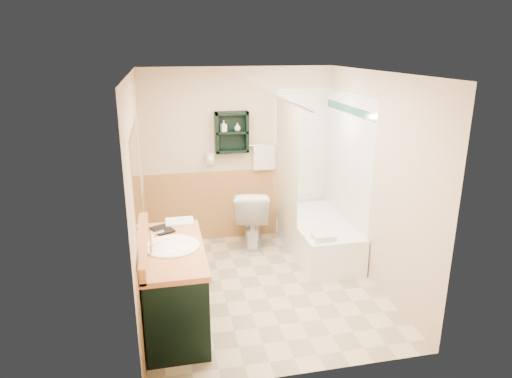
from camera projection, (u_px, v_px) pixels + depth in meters
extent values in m
plane|color=beige|center=(262.00, 286.00, 5.26)|extent=(3.00, 3.00, 0.00)
cube|color=beige|center=(238.00, 156.00, 6.32)|extent=(2.60, 0.04, 2.40)
cube|color=beige|center=(136.00, 195.00, 4.64)|extent=(0.04, 3.00, 2.40)
cube|color=beige|center=(376.00, 180.00, 5.17)|extent=(0.04, 3.00, 2.40)
cube|color=white|center=(263.00, 71.00, 4.53)|extent=(2.60, 3.00, 0.04)
cube|color=black|center=(232.00, 132.00, 6.09)|extent=(0.45, 0.15, 0.55)
cylinder|color=silver|center=(292.00, 103.00, 5.47)|extent=(0.03, 1.60, 0.03)
cube|color=black|center=(175.00, 286.00, 4.43)|extent=(0.59, 1.33, 0.84)
cube|color=white|center=(318.00, 237.00, 6.02)|extent=(0.71, 1.50, 0.47)
imported|color=white|center=(252.00, 218.00, 6.24)|extent=(0.61, 0.90, 0.81)
cube|color=silver|center=(180.00, 222.00, 4.85)|extent=(0.29, 0.23, 0.04)
imported|color=black|center=(153.00, 222.00, 4.59)|extent=(0.18, 0.10, 0.25)
cube|color=silver|center=(323.00, 237.00, 5.36)|extent=(0.25, 0.21, 0.07)
imported|color=white|center=(224.00, 129.00, 6.05)|extent=(0.10, 0.16, 0.07)
imported|color=white|center=(237.00, 128.00, 6.08)|extent=(0.09, 0.11, 0.08)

